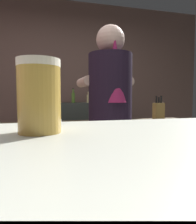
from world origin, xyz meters
The scene contains 10 objects.
wall_back centered at (0.00, 2.20, 1.35)m, with size 5.20×0.10×2.70m, color brown.
prep_counter centered at (0.35, 0.71, 0.44)m, with size 2.10×0.60×0.89m, color #4C3F2C.
back_shelf centered at (0.35, 1.92, 0.53)m, with size 0.88×0.36×1.06m, color #343A35.
bartender centered at (0.31, 0.26, 0.99)m, with size 0.43×0.52×1.70m.
knife_block centered at (0.96, 0.64, 0.99)m, with size 0.10×0.08×0.28m.
mixing_bowl centered at (-0.12, 0.70, 0.91)m, with size 0.17×0.17×0.05m, color silver.
chefs_knife centered at (0.59, 0.66, 0.89)m, with size 0.24×0.03×0.01m, color silver.
pint_glass_far centered at (-0.19, -0.93, 1.15)m, with size 0.07×0.07×0.12m.
bottle_hot_sauce centered at (0.46, 1.84, 1.13)m, with size 0.06×0.06×0.18m.
bottle_vinegar centered at (0.23, 1.93, 1.14)m, with size 0.05×0.05×0.22m.
Camera 1 is at (-0.18, -1.28, 1.15)m, focal length 32.93 mm.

